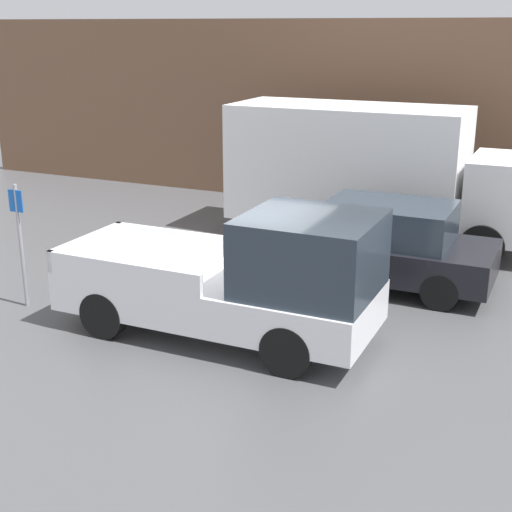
{
  "coord_description": "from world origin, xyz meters",
  "views": [
    {
      "loc": [
        4.94,
        -10.3,
        4.99
      ],
      "look_at": [
        -0.01,
        0.51,
        1.12
      ],
      "focal_mm": 50.0,
      "sensor_mm": 36.0,
      "label": 1
    }
  ],
  "objects": [
    {
      "name": "delivery_truck",
      "position": [
        0.46,
        6.0,
        1.72
      ],
      "size": [
        7.23,
        2.36,
        3.19
      ],
      "color": "white",
      "rests_on": "ground"
    },
    {
      "name": "pickup_truck",
      "position": [
        0.28,
        -0.49,
        1.03
      ],
      "size": [
        5.3,
        2.08,
        2.24
      ],
      "color": "silver",
      "rests_on": "ground"
    },
    {
      "name": "building_wall",
      "position": [
        0.0,
        9.13,
        2.58
      ],
      "size": [
        28.0,
        0.15,
        5.16
      ],
      "color": "brown",
      "rests_on": "ground"
    },
    {
      "name": "ground_plane",
      "position": [
        0.0,
        0.0,
        0.0
      ],
      "size": [
        60.0,
        60.0,
        0.0
      ],
      "primitive_type": "plane",
      "color": "#4C4C4F"
    },
    {
      "name": "parking_sign",
      "position": [
        -4.07,
        -0.86,
        1.3
      ],
      "size": [
        0.3,
        0.07,
        2.31
      ],
      "color": "gray",
      "rests_on": "ground"
    },
    {
      "name": "car",
      "position": [
        1.62,
        3.03,
        0.84
      ],
      "size": [
        4.39,
        2.01,
        1.69
      ],
      "color": "black",
      "rests_on": "ground"
    }
  ]
}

